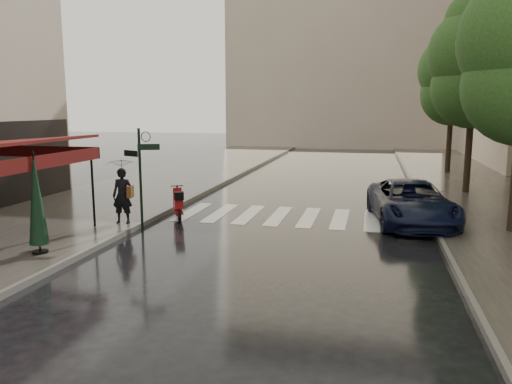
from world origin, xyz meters
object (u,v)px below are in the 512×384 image
at_px(pedestrian_with_umbrella, 122,171).
at_px(parked_car, 411,202).
at_px(parasol_back, 36,199).
at_px(scooter, 178,205).

relative_size(pedestrian_with_umbrella, parked_car, 0.50).
relative_size(pedestrian_with_umbrella, parasol_back, 0.98).
distance_m(parked_car, parasol_back, 11.06).
distance_m(pedestrian_with_umbrella, parasol_back, 3.49).
bearing_deg(scooter, pedestrian_with_umbrella, -157.42).
height_order(pedestrian_with_umbrella, parasol_back, parasol_back).
relative_size(scooter, parasol_back, 0.59).
height_order(scooter, parasol_back, parasol_back).
xyz_separation_m(pedestrian_with_umbrella, parked_car, (8.80, 2.53, -1.08)).
xyz_separation_m(scooter, parked_car, (7.53, 1.13, 0.20)).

